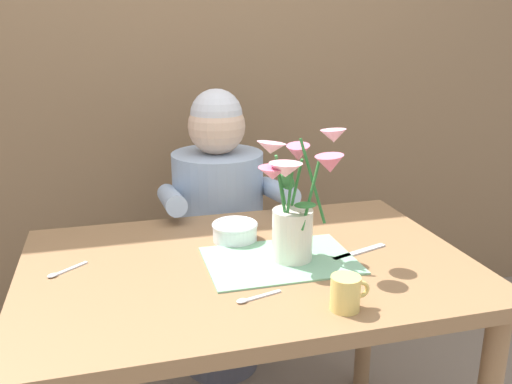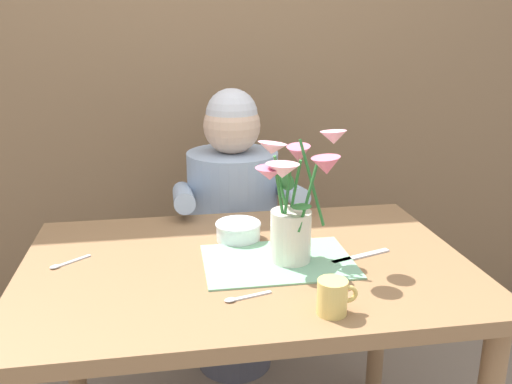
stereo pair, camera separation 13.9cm
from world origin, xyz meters
TOP-DOWN VIEW (x-y plane):
  - wood_panel_backdrop at (0.00, 1.05)m, footprint 4.00×0.10m
  - dining_table at (0.00, 0.00)m, footprint 1.20×0.80m
  - seated_person at (0.04, 0.62)m, footprint 0.45×0.47m
  - striped_placemat at (0.08, -0.02)m, footprint 0.40×0.28m
  - flower_vase at (0.12, -0.02)m, footprint 0.27×0.26m
  - ceramic_bowl at (0.00, 0.16)m, footprint 0.14×0.14m
  - dinner_knife at (0.32, -0.02)m, footprint 0.19×0.08m
  - ceramic_mug at (0.15, -0.30)m, footprint 0.09×0.07m
  - spoon_0 at (-0.48, 0.06)m, footprint 0.10×0.09m
  - spoon_1 at (-0.04, -0.21)m, footprint 0.12×0.05m

SIDE VIEW (x-z plane):
  - seated_person at x=0.04m, z-range 0.00..1.13m
  - dining_table at x=0.00m, z-range 0.27..1.01m
  - striped_placemat at x=0.08m, z-range 0.74..0.74m
  - dinner_knife at x=0.32m, z-range 0.74..0.74m
  - spoon_0 at x=-0.48m, z-range 0.74..0.75m
  - spoon_1 at x=-0.04m, z-range 0.74..0.75m
  - ceramic_bowl at x=0.00m, z-range 0.74..0.80m
  - ceramic_mug at x=0.15m, z-range 0.74..0.82m
  - flower_vase at x=0.12m, z-range 0.72..1.08m
  - wood_panel_backdrop at x=0.00m, z-range 0.00..2.50m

